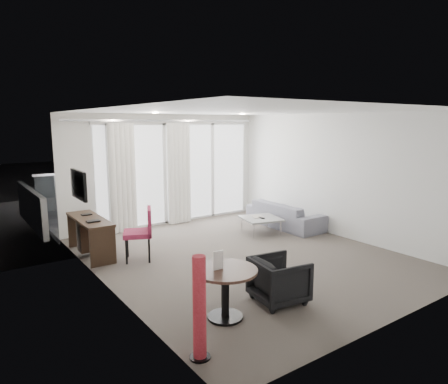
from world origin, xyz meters
TOP-DOWN VIEW (x-y plane):
  - floor at (0.00, 0.00)m, footprint 5.00×6.00m
  - ceiling at (0.00, 0.00)m, footprint 5.00×6.00m
  - wall_left at (-2.50, 0.00)m, footprint 0.00×6.00m
  - wall_right at (2.50, 0.00)m, footprint 0.00×6.00m
  - wall_front at (0.00, -3.00)m, footprint 5.00×0.00m
  - window_panel at (0.30, 2.98)m, footprint 4.00×0.02m
  - window_frame at (0.30, 2.97)m, footprint 4.10×0.06m
  - curtain_left at (-1.15, 2.82)m, footprint 0.60×0.20m
  - curtain_right at (0.25, 2.82)m, footprint 0.60×0.20m
  - curtain_track at (0.00, 2.82)m, footprint 4.80×0.04m
  - downlight_a at (-0.90, 1.60)m, footprint 0.12×0.12m
  - downlight_b at (1.20, 1.60)m, footprint 0.12×0.12m
  - desk at (-2.25, 1.65)m, footprint 0.46×1.47m
  - tv at (-2.46, 1.45)m, footprint 0.05×0.80m
  - desk_chair at (-1.65, 0.90)m, footprint 0.66×0.65m
  - round_table at (-1.62, -1.74)m, footprint 0.93×0.93m
  - menu_card at (-1.70, -1.70)m, footprint 0.13×0.03m
  - red_lamp at (-2.33, -2.29)m, footprint 0.29×0.29m
  - tub_armchair at (-0.76, -1.77)m, footprint 0.77×0.75m
  - coffee_table at (1.26, 0.98)m, footprint 0.94×0.94m
  - remote at (1.23, 0.93)m, footprint 0.07×0.18m
  - magazine at (1.24, 1.09)m, footprint 0.34×0.38m
  - sofa at (2.10, 1.11)m, footprint 0.77×1.96m
  - terrace_slab at (0.30, 4.50)m, footprint 5.60×3.00m
  - rattan_chair_a at (0.49, 3.77)m, footprint 0.53×0.53m
  - rattan_chair_b at (1.41, 4.43)m, footprint 0.65×0.65m
  - rattan_table at (0.94, 3.92)m, footprint 0.49×0.49m
  - balustrade at (0.30, 5.95)m, footprint 5.50×0.06m

SIDE VIEW (x-z plane):
  - terrace_slab at x=0.30m, z-range -0.12..0.00m
  - floor at x=0.00m, z-range 0.00..0.00m
  - coffee_table at x=1.26m, z-range 0.00..0.35m
  - rattan_table at x=0.94m, z-range 0.00..0.45m
  - sofa at x=2.10m, z-range 0.00..0.57m
  - tub_armchair at x=-0.76m, z-range 0.00..0.61m
  - round_table at x=-1.62m, z-range 0.00..0.64m
  - desk at x=-2.25m, z-range 0.00..0.69m
  - remote at x=1.23m, z-range 0.35..0.37m
  - magazine at x=1.24m, z-range 0.35..0.37m
  - rattan_chair_a at x=0.49m, z-range 0.00..0.73m
  - rattan_chair_b at x=1.41m, z-range 0.00..0.74m
  - desk_chair at x=-1.65m, z-range 0.00..0.94m
  - balustrade at x=0.30m, z-range -0.02..1.02m
  - red_lamp at x=-2.33m, z-range 0.00..1.10m
  - menu_card at x=-1.70m, z-range 0.60..0.84m
  - window_panel at x=0.30m, z-range 0.01..2.39m
  - curtain_left at x=-1.15m, z-range 0.01..2.39m
  - curtain_right at x=0.25m, z-range 0.01..2.39m
  - window_frame at x=0.30m, z-range -0.02..2.42m
  - wall_left at x=-2.50m, z-range 0.00..2.60m
  - wall_right at x=2.50m, z-range 0.00..2.60m
  - wall_front at x=0.00m, z-range 0.00..2.60m
  - tv at x=-2.46m, z-range 1.10..1.60m
  - curtain_track at x=0.00m, z-range 2.43..2.47m
  - downlight_a at x=-0.90m, z-range 2.58..2.60m
  - downlight_b at x=1.20m, z-range 2.58..2.60m
  - ceiling at x=0.00m, z-range 2.60..2.60m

